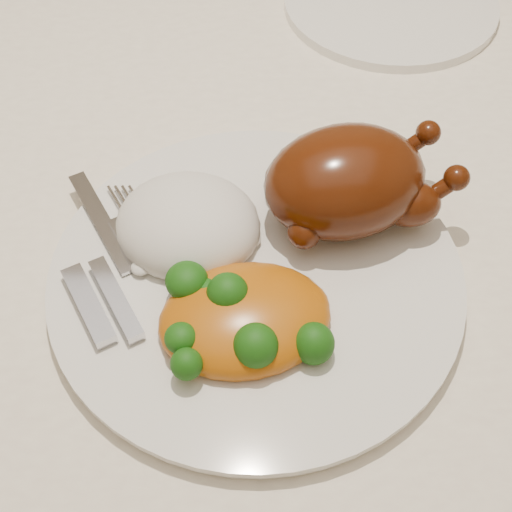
{
  "coord_description": "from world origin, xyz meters",
  "views": [
    {
      "loc": [
        -0.03,
        -0.49,
        1.21
      ],
      "look_at": [
        -0.02,
        -0.17,
        0.8
      ],
      "focal_mm": 50.0,
      "sensor_mm": 36.0,
      "label": 1
    }
  ],
  "objects_px": {
    "dining_table": "(276,204)",
    "side_plate": "(390,3)",
    "dinner_plate": "(256,278)",
    "roast_chicken": "(349,181)"
  },
  "relations": [
    {
      "from": "side_plate",
      "to": "dining_table",
      "type": "bearing_deg",
      "value": -124.09
    },
    {
      "from": "dinner_plate",
      "to": "side_plate",
      "type": "distance_m",
      "value": 0.39
    },
    {
      "from": "roast_chicken",
      "to": "dinner_plate",
      "type": "bearing_deg",
      "value": -156.28
    },
    {
      "from": "dining_table",
      "to": "side_plate",
      "type": "xyz_separation_m",
      "value": [
        0.13,
        0.19,
        0.11
      ]
    },
    {
      "from": "side_plate",
      "to": "roast_chicken",
      "type": "bearing_deg",
      "value": -104.7
    },
    {
      "from": "dinner_plate",
      "to": "side_plate",
      "type": "relative_size",
      "value": 1.34
    },
    {
      "from": "dining_table",
      "to": "dinner_plate",
      "type": "xyz_separation_m",
      "value": [
        -0.02,
        -0.17,
        0.11
      ]
    },
    {
      "from": "roast_chicken",
      "to": "dining_table",
      "type": "bearing_deg",
      "value": 97.33
    },
    {
      "from": "dining_table",
      "to": "dinner_plate",
      "type": "height_order",
      "value": "dinner_plate"
    },
    {
      "from": "dining_table",
      "to": "roast_chicken",
      "type": "distance_m",
      "value": 0.2
    }
  ]
}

